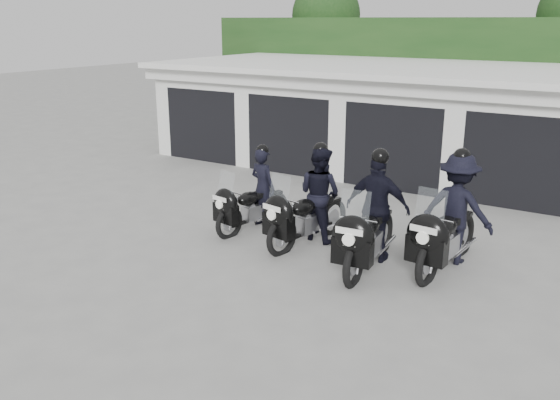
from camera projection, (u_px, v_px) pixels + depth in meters
The scene contains 7 objects.
ground at pixel (277, 258), 10.96m from camera, with size 80.00×80.00×0.00m, color gray.
garage_block at pixel (427, 121), 17.07m from camera, with size 16.40×6.80×2.96m.
background_vegetation at pixel (487, 64), 20.42m from camera, with size 20.00×3.90×5.80m.
police_bike_a at pixel (253, 196), 12.31m from camera, with size 0.86×2.08×1.82m.
police_bike_b at pixel (313, 200), 11.55m from camera, with size 1.11×2.32×2.04m.
police_bike_c at pixel (374, 216), 10.45m from camera, with size 1.23×2.48×2.16m.
police_bike_d at pixel (453, 216), 10.42m from camera, with size 1.35×2.50×2.17m.
Camera 1 is at (5.46, -8.58, 4.24)m, focal length 38.00 mm.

